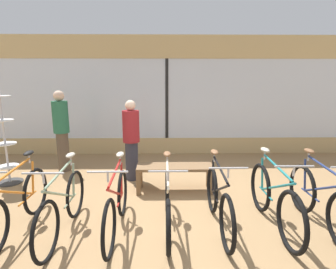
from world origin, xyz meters
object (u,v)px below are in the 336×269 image
Objects in this scene: bicycle_center_left at (117,205)px; bicycle_right at (273,200)px; bicycle_far_left at (17,205)px; bicycle_left at (63,207)px; accessory_rack at (6,147)px; customer_by_window at (131,139)px; bicycle_far_right at (321,201)px; customer_near_rack at (61,129)px; bicycle_center at (168,203)px; bicycle_center_right at (218,201)px; display_bench at (175,170)px.

bicycle_right is (2.16, 0.09, 0.02)m from bicycle_center_left.
bicycle_far_left reaches higher than bicycle_left.
bicycle_right is 0.97× the size of accessory_rack.
bicycle_right is at bearing -40.23° from customer_by_window.
bicycle_right reaches higher than bicycle_far_right.
customer_near_rack reaches higher than bicycle_left.
accessory_rack is at bearing 151.67° from bicycle_center.
bicycle_center_left is (1.34, -0.02, -0.00)m from bicycle_far_left.
bicycle_center_right is 4.24m from accessory_rack.
bicycle_far_left is 2.03m from bicycle_center.
bicycle_far_right reaches higher than bicycle_left.
customer_by_window reaches higher than bicycle_left.
bicycle_right is at bearing -43.54° from display_bench.
customer_near_rack reaches higher than bicycle_far_right.
bicycle_right is at bearing 0.68° from bicycle_center.
display_bench is at bearing -7.46° from accessory_rack.
bicycle_right is at bearing -20.00° from accessory_rack.
customer_near_rack is at bearing 154.82° from display_bench.
bicycle_center is 1.19× the size of display_bench.
bicycle_center is 1.28m from display_bench.
accessory_rack is (-1.78, 1.82, 0.36)m from bicycle_left.
bicycle_right is at bearing 175.84° from bicycle_far_right.
bicycle_center_right is at bearing 1.41° from bicycle_far_left.
customer_near_rack reaches higher than bicycle_right.
accessory_rack is at bearing -176.25° from customer_by_window.
bicycle_center_right is at bearing 3.48° from bicycle_center_left.
customer_by_window reaches higher than bicycle_right.
display_bench is 1.15m from customer_by_window.
bicycle_far_right reaches higher than bicycle_center.
bicycle_center is 2.11m from bicycle_far_right.
bicycle_far_right is at bearing -18.20° from accessory_rack.
accessory_rack is at bearing 161.80° from bicycle_far_right.
bicycle_left reaches higher than display_bench.
accessory_rack is (-5.27, 1.73, 0.35)m from bicycle_far_right.
bicycle_far_left is 1.06× the size of bicycle_center_left.
bicycle_center_right is at bearing -52.62° from customer_by_window.
accessory_rack reaches higher than bicycle_center.
bicycle_far_left reaches higher than bicycle_center_left.
bicycle_far_right reaches higher than bicycle_far_left.
bicycle_far_left is 2.58m from customer_near_rack.
bicycle_far_left is at bearing 174.45° from bicycle_left.
bicycle_left is 1.01× the size of bicycle_center_left.
bicycle_left is 2.79m from customer_near_rack.
bicycle_center is (2.03, 0.06, -0.03)m from bicycle_far_left.
bicycle_center_left reaches higher than display_bench.
display_bench is (0.15, 1.27, 0.03)m from bicycle_center.
customer_near_rack is at bearing 41.62° from accessory_rack.
bicycle_center is 0.92× the size of customer_near_rack.
bicycle_center is at bearing 1.60° from bicycle_far_left.
customer_by_window is (0.67, 1.98, 0.47)m from bicycle_left.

